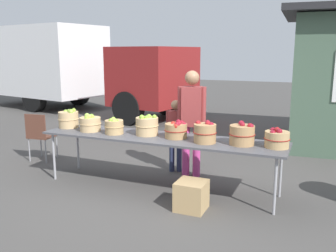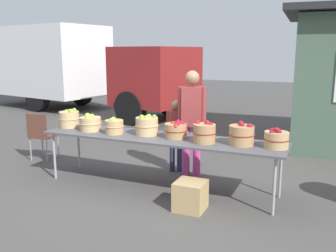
# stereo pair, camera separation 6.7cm
# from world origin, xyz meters

# --- Properties ---
(ground_plane) EXTENTS (40.00, 40.00, 0.00)m
(ground_plane) POSITION_xyz_m (0.00, 0.00, 0.00)
(ground_plane) COLOR #474442
(market_table) EXTENTS (3.50, 0.76, 0.75)m
(market_table) POSITION_xyz_m (0.00, 0.00, 0.72)
(market_table) COLOR #4C4C51
(market_table) RESTS_ON ground
(apple_basket_green_0) EXTENTS (0.33, 0.33, 0.30)m
(apple_basket_green_0) POSITION_xyz_m (-1.59, 0.05, 0.89)
(apple_basket_green_0) COLOR tan
(apple_basket_green_0) RESTS_ON market_table
(apple_basket_green_1) EXTENTS (0.33, 0.33, 0.26)m
(apple_basket_green_1) POSITION_xyz_m (-1.13, -0.04, 0.86)
(apple_basket_green_1) COLOR tan
(apple_basket_green_1) RESTS_ON market_table
(apple_basket_green_2) EXTENTS (0.29, 0.29, 0.25)m
(apple_basket_green_2) POSITION_xyz_m (-0.69, -0.08, 0.87)
(apple_basket_green_2) COLOR tan
(apple_basket_green_2) RESTS_ON market_table
(apple_basket_green_3) EXTENTS (0.34, 0.34, 0.30)m
(apple_basket_green_3) POSITION_xyz_m (-0.22, 0.04, 0.89)
(apple_basket_green_3) COLOR tan
(apple_basket_green_3) RESTS_ON market_table
(apple_basket_red_0) EXTENTS (0.33, 0.33, 0.25)m
(apple_basket_red_0) POSITION_xyz_m (0.24, 0.03, 0.86)
(apple_basket_red_0) COLOR #A87F51
(apple_basket_red_0) RESTS_ON market_table
(apple_basket_red_1) EXTENTS (0.31, 0.31, 0.30)m
(apple_basket_red_1) POSITION_xyz_m (0.68, -0.07, 0.88)
(apple_basket_red_1) COLOR #A87F51
(apple_basket_red_1) RESTS_ON market_table
(apple_basket_red_2) EXTENTS (0.34, 0.34, 0.30)m
(apple_basket_red_2) POSITION_xyz_m (1.15, 0.01, 0.88)
(apple_basket_red_2) COLOR #A87F51
(apple_basket_red_2) RESTS_ON market_table
(apple_basket_red_3) EXTENTS (0.32, 0.32, 0.26)m
(apple_basket_red_3) POSITION_xyz_m (1.58, 0.03, 0.87)
(apple_basket_red_3) COLOR tan
(apple_basket_red_3) RESTS_ON market_table
(vendor_adult) EXTENTS (0.43, 0.28, 1.65)m
(vendor_adult) POSITION_xyz_m (0.24, 0.66, 0.97)
(vendor_adult) COLOR #CC3F8C
(vendor_adult) RESTS_ON ground
(child_customer) EXTENTS (0.30, 0.22, 1.17)m
(child_customer) POSITION_xyz_m (-0.07, 0.78, 0.69)
(child_customer) COLOR #262D4C
(child_customer) RESTS_ON ground
(box_truck) EXTENTS (7.97, 3.58, 2.75)m
(box_truck) POSITION_xyz_m (-5.86, 5.51, 1.49)
(box_truck) COLOR white
(box_truck) RESTS_ON ground
(folding_chair) EXTENTS (0.44, 0.44, 0.86)m
(folding_chair) POSITION_xyz_m (-2.51, 0.40, 0.51)
(folding_chair) COLOR brown
(folding_chair) RESTS_ON ground
(produce_crate) EXTENTS (0.36, 0.36, 0.36)m
(produce_crate) POSITION_xyz_m (0.66, -0.54, 0.18)
(produce_crate) COLOR tan
(produce_crate) RESTS_ON ground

